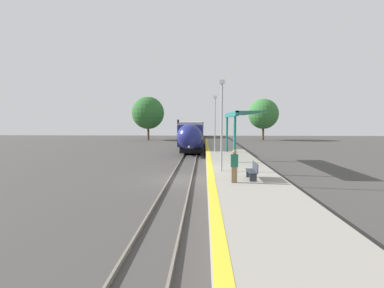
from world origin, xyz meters
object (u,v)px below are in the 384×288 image
object	(u,v)px
platform_bench	(253,170)
lamppost_mid	(215,120)
railway_signal	(178,130)
lamppost_near	(222,119)
train	(197,129)
person_waiting	(234,166)

from	to	relation	value
platform_bench	lamppost_mid	distance (m)	14.31
platform_bench	railway_signal	size ratio (longest dim) A/B	0.38
railway_signal	lamppost_near	world-z (taller)	lamppost_near
train	platform_bench	distance (m)	51.42
lamppost_mid	lamppost_near	bearing A→B (deg)	-90.00
train	lamppost_mid	bearing A→B (deg)	-85.98
train	railway_signal	bearing A→B (deg)	-96.08
person_waiting	train	bearing A→B (deg)	93.36
railway_signal	lamppost_near	distance (m)	27.18
lamppost_near	platform_bench	bearing A→B (deg)	-59.40
person_waiting	lamppost_near	world-z (taller)	lamppost_near
railway_signal	lamppost_mid	distance (m)	16.11
train	person_waiting	bearing A→B (deg)	-86.64
train	platform_bench	xyz separation A→B (m)	(4.13, -51.24, -0.83)
person_waiting	lamppost_mid	xyz separation A→B (m)	(-0.44, 14.86, 2.31)
railway_signal	lamppost_mid	world-z (taller)	lamppost_mid
person_waiting	lamppost_mid	distance (m)	15.05
person_waiting	railway_signal	size ratio (longest dim) A/B	0.40
person_waiting	lamppost_mid	size ratio (longest dim) A/B	0.30
railway_signal	lamppost_mid	xyz separation A→B (m)	(4.97, -15.25, 1.48)
platform_bench	person_waiting	size ratio (longest dim) A/B	0.96
train	lamppost_near	xyz separation A→B (m)	(2.62, -48.69, 1.86)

